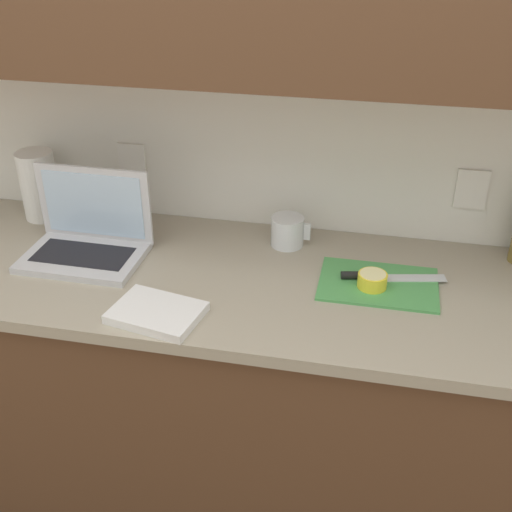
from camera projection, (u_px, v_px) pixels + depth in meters
name	position (u px, v px, depth m)	size (l,w,h in m)	color
ground_plane	(222.00, 493.00, 2.26)	(12.00, 12.00, 0.00)	brown
wall_back	(231.00, 14.00, 1.69)	(5.20, 0.38, 2.60)	white
counter_unit	(213.00, 392.00, 2.03)	(2.44, 0.66, 0.91)	brown
laptop	(88.00, 236.00, 1.87)	(0.35, 0.24, 0.25)	silver
cutting_board	(378.00, 284.00, 1.75)	(0.32, 0.22, 0.01)	#4C9E51
knife	(375.00, 276.00, 1.76)	(0.29, 0.09, 0.02)	silver
lemon_half_cut	(372.00, 280.00, 1.72)	(0.08, 0.08, 0.04)	yellow
measuring_cup	(288.00, 231.00, 1.92)	(0.12, 0.10, 0.09)	silver
paper_towel_roll	(39.00, 185.00, 2.05)	(0.12, 0.12, 0.22)	white
dish_towel	(157.00, 313.00, 1.61)	(0.22, 0.16, 0.02)	white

